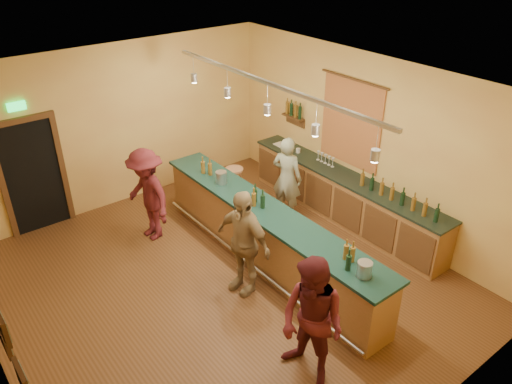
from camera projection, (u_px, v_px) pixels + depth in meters
floor at (222, 283)px, 8.05m from camera, size 7.00×7.00×0.00m
ceiling at (214, 91)px, 6.50m from camera, size 6.50×7.00×0.02m
wall_back at (117, 127)px, 9.68m from camera, size 6.50×0.02×3.20m
wall_front at (420, 337)px, 4.86m from camera, size 6.50×0.02×3.20m
wall_right at (367, 143)px, 9.02m from camera, size 0.02×7.00×3.20m
doorway at (33, 174)px, 8.98m from camera, size 1.15×0.09×2.48m
tapestry at (351, 123)px, 9.16m from camera, size 0.03×1.40×1.60m
bottle_shelf at (294, 111)px, 10.25m from camera, size 0.17×0.55×0.54m
back_counter at (343, 197)px, 9.54m from camera, size 0.60×4.55×1.27m
tasting_bar at (266, 233)px, 8.25m from camera, size 0.74×5.10×1.38m
pendant_track at (268, 93)px, 7.09m from camera, size 0.11×4.60×0.50m
bartender at (287, 178)px, 9.48m from camera, size 0.60×0.71×1.65m
customer_a at (312, 323)px, 6.02m from camera, size 0.76×0.94×1.80m
customer_b at (243, 242)px, 7.54m from camera, size 0.60×1.09×1.75m
customer_c at (148, 195)px, 8.82m from camera, size 0.74×1.17×1.74m
bar_stool at (234, 175)px, 10.07m from camera, size 0.37×0.37×0.75m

